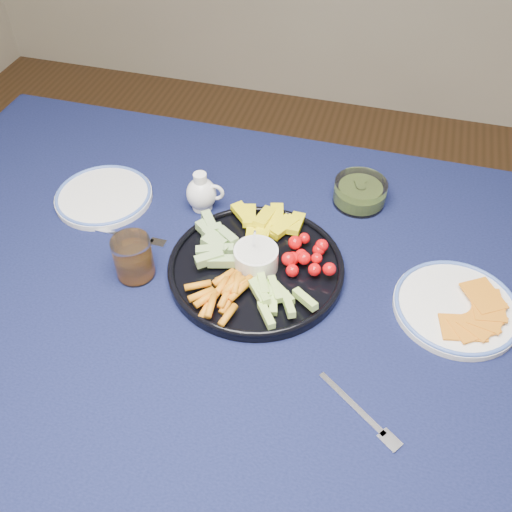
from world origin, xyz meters
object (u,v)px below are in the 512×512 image
(pickle_bowl, at_px, (360,193))
(juice_tumbler, at_px, (134,260))
(dining_table, at_px, (267,335))
(creamer_pitcher, at_px, (202,193))
(crudite_platter, at_px, (255,265))
(side_plate_extra, at_px, (104,196))
(cheese_plate, at_px, (457,306))

(pickle_bowl, height_order, juice_tumbler, juice_tumbler)
(dining_table, height_order, juice_tumbler, juice_tumbler)
(juice_tumbler, bearing_deg, creamer_pitcher, 75.34)
(crudite_platter, xyz_separation_m, juice_tumbler, (-0.21, -0.07, 0.02))
(creamer_pitcher, xyz_separation_m, side_plate_extra, (-0.21, -0.03, -0.03))
(pickle_bowl, relative_size, cheese_plate, 0.50)
(dining_table, bearing_deg, pickle_bowl, 71.05)
(crudite_platter, relative_size, cheese_plate, 1.50)
(pickle_bowl, bearing_deg, dining_table, -108.95)
(side_plate_extra, bearing_deg, pickle_bowl, 14.82)
(dining_table, bearing_deg, juice_tumbler, 178.21)
(juice_tumbler, bearing_deg, side_plate_extra, 130.76)
(dining_table, xyz_separation_m, cheese_plate, (0.33, 0.08, 0.10))
(cheese_plate, bearing_deg, dining_table, -165.98)
(pickle_bowl, relative_size, juice_tumbler, 1.31)
(cheese_plate, bearing_deg, side_plate_extra, 171.56)
(pickle_bowl, bearing_deg, creamer_pitcher, -161.17)
(side_plate_extra, bearing_deg, crudite_platter, -17.58)
(dining_table, xyz_separation_m, creamer_pitcher, (-0.20, 0.22, 0.13))
(juice_tumbler, distance_m, side_plate_extra, 0.24)
(pickle_bowl, xyz_separation_m, juice_tumbler, (-0.37, -0.32, 0.01))
(cheese_plate, xyz_separation_m, juice_tumbler, (-0.58, -0.07, 0.03))
(creamer_pitcher, relative_size, cheese_plate, 0.40)
(crudite_platter, bearing_deg, creamer_pitcher, 136.32)
(creamer_pitcher, distance_m, juice_tumbler, 0.22)
(creamer_pitcher, xyz_separation_m, juice_tumbler, (-0.06, -0.22, -0.00))
(dining_table, height_order, side_plate_extra, side_plate_extra)
(crudite_platter, distance_m, pickle_bowl, 0.30)
(juice_tumbler, bearing_deg, crudite_platter, 17.00)
(dining_table, bearing_deg, crudite_platter, 121.19)
(dining_table, bearing_deg, cheese_plate, 14.02)
(pickle_bowl, bearing_deg, cheese_plate, -49.81)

